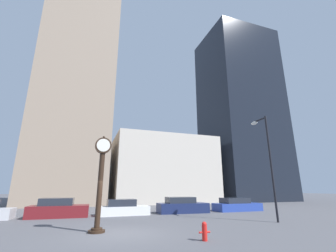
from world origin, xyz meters
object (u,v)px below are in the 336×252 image
car_maroon (59,209)px  street_lamp_right (266,151)px  car_navy (182,206)px  street_clock (101,176)px  fire_hydrant_far (204,231)px  car_white (123,208)px  car_blue (237,205)px

car_maroon → street_lamp_right: size_ratio=0.60×
car_maroon → car_navy: bearing=1.3°
street_clock → fire_hydrant_far: street_clock is taller
street_clock → car_maroon: size_ratio=1.13×
street_clock → street_lamp_right: 11.40m
car_navy → car_white: bearing=-177.6°
car_white → car_maroon: bearing=179.2°
car_blue → street_clock: bearing=-151.7°
car_navy → fire_hydrant_far: (-3.49, -10.66, -0.20)m
street_clock → street_lamp_right: size_ratio=0.68×
street_clock → car_blue: street_clock is taller
car_maroon → car_white: (4.88, -0.08, -0.07)m
car_maroon → car_white: bearing=1.0°
street_clock → car_navy: 10.77m
car_blue → fire_hydrant_far: bearing=-131.0°
fire_hydrant_far → car_maroon: bearing=121.9°
fire_hydrant_far → street_lamp_right: street_lamp_right is taller
car_navy → street_lamp_right: size_ratio=0.64×
car_maroon → car_blue: (16.00, -0.14, -0.08)m
fire_hydrant_far → street_clock: bearing=140.8°
car_white → car_navy: 5.32m
car_navy → fire_hydrant_far: size_ratio=6.12×
car_white → car_blue: size_ratio=0.89×
street_clock → car_white: bearing=72.0°
fire_hydrant_far → street_lamp_right: size_ratio=0.10×
car_maroon → car_navy: car_maroon is taller
car_maroon → fire_hydrant_far: car_maroon is taller
street_clock → fire_hydrant_far: 5.90m
car_white → car_blue: car_white is taller
car_blue → street_lamp_right: size_ratio=0.64×
car_maroon → street_clock: bearing=-69.2°
car_blue → street_lamp_right: bearing=-107.4°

